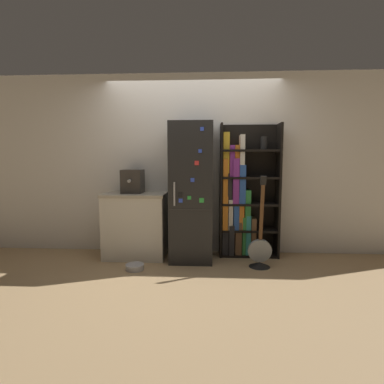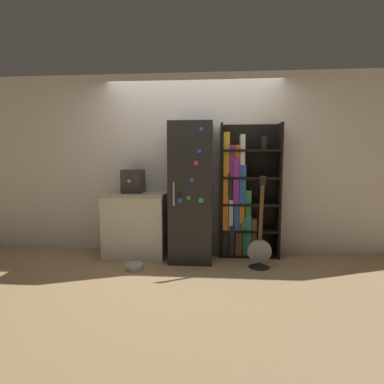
# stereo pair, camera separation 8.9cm
# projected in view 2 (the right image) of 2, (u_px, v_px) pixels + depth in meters

# --- Properties ---
(ground_plane) EXTENTS (16.00, 16.00, 0.00)m
(ground_plane) POSITION_uv_depth(u_px,v_px,m) (191.00, 261.00, 4.06)
(ground_plane) COLOR tan
(wall_back) EXTENTS (8.00, 0.05, 2.60)m
(wall_back) POSITION_uv_depth(u_px,v_px,m) (194.00, 164.00, 4.39)
(wall_back) COLOR white
(wall_back) RESTS_ON ground_plane
(refrigerator) EXTENTS (0.57, 0.67, 1.85)m
(refrigerator) POSITION_uv_depth(u_px,v_px,m) (192.00, 192.00, 4.09)
(refrigerator) COLOR black
(refrigerator) RESTS_ON ground_plane
(bookshelf) EXTENTS (0.83, 0.31, 1.86)m
(bookshelf) POSITION_uv_depth(u_px,v_px,m) (242.00, 199.00, 4.23)
(bookshelf) COLOR black
(bookshelf) RESTS_ON ground_plane
(kitchen_counter) EXTENTS (0.86, 0.58, 0.90)m
(kitchen_counter) POSITION_uv_depth(u_px,v_px,m) (136.00, 225.00, 4.24)
(kitchen_counter) COLOR silver
(kitchen_counter) RESTS_ON ground_plane
(espresso_machine) EXTENTS (0.28, 0.36, 0.33)m
(espresso_machine) POSITION_uv_depth(u_px,v_px,m) (133.00, 181.00, 4.22)
(espresso_machine) COLOR #38332D
(espresso_machine) RESTS_ON kitchen_counter
(guitar) EXTENTS (0.30, 0.28, 1.17)m
(guitar) POSITION_uv_depth(u_px,v_px,m) (259.00, 254.00, 3.80)
(guitar) COLOR black
(guitar) RESTS_ON ground_plane
(pet_bowl) EXTENTS (0.23, 0.23, 0.07)m
(pet_bowl) POSITION_uv_depth(u_px,v_px,m) (134.00, 266.00, 3.75)
(pet_bowl) COLOR #B7B7BC
(pet_bowl) RESTS_ON ground_plane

